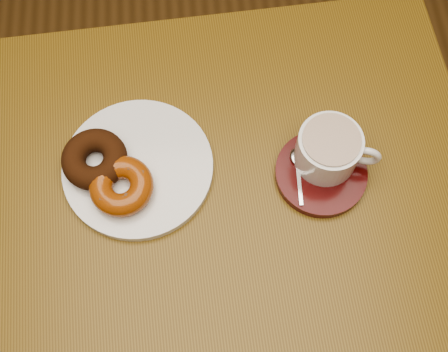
{
  "coord_description": "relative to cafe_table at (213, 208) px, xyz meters",
  "views": [
    {
      "loc": [
        0.21,
        -0.36,
        1.64
      ],
      "look_at": [
        0.23,
        -0.03,
        0.83
      ],
      "focal_mm": 45.0,
      "sensor_mm": 36.0,
      "label": 1
    }
  ],
  "objects": [
    {
      "name": "donut_caramel",
      "position": [
        -0.14,
        -0.01,
        0.16
      ],
      "size": [
        0.13,
        0.13,
        0.04
      ],
      "rotation": [
        0.0,
        0.0,
        0.34
      ],
      "color": "#90430F",
      "rests_on": "donut_plate"
    },
    {
      "name": "saucer",
      "position": [
        0.17,
        -0.0,
        0.14
      ],
      "size": [
        0.16,
        0.16,
        0.02
      ],
      "primitive_type": "cylinder",
      "rotation": [
        0.0,
        0.0,
        0.1
      ],
      "color": "#3B0808",
      "rests_on": "cafe_table"
    },
    {
      "name": "donut_cinnamon",
      "position": [
        -0.18,
        0.04,
        0.16
      ],
      "size": [
        0.12,
        0.12,
        0.04
      ],
      "primitive_type": "torus",
      "rotation": [
        0.0,
        0.0,
        -0.19
      ],
      "color": "#34190A",
      "rests_on": "donut_plate"
    },
    {
      "name": "donut_plate",
      "position": [
        -0.12,
        0.03,
        0.14
      ],
      "size": [
        0.28,
        0.28,
        0.01
      ],
      "primitive_type": "cylinder",
      "rotation": [
        0.0,
        0.0,
        -0.18
      ],
      "color": "silver",
      "rests_on": "cafe_table"
    },
    {
      "name": "coffee_cup",
      "position": [
        0.18,
        0.02,
        0.18
      ],
      "size": [
        0.13,
        0.1,
        0.07
      ],
      "rotation": [
        0.0,
        0.0,
        -0.3
      ],
      "color": "silver",
      "rests_on": "saucer"
    },
    {
      "name": "cafe_table",
      "position": [
        0.0,
        0.0,
        0.0
      ],
      "size": [
        0.9,
        0.7,
        0.81
      ],
      "rotation": [
        0.0,
        0.0,
        0.06
      ],
      "color": "brown",
      "rests_on": "ground"
    },
    {
      "name": "teaspoon",
      "position": [
        0.14,
        0.02,
        0.15
      ],
      "size": [
        0.02,
        0.1,
        0.01
      ],
      "rotation": [
        0.0,
        0.0,
        -0.04
      ],
      "color": "silver",
      "rests_on": "saucer"
    },
    {
      "name": "ground",
      "position": [
        -0.21,
        0.03,
        -0.68
      ],
      "size": [
        6.0,
        6.0,
        0.0
      ],
      "primitive_type": "plane",
      "color": "brown",
      "rests_on": "ground"
    }
  ]
}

